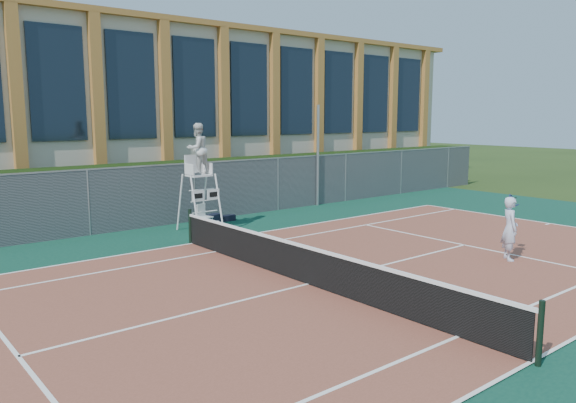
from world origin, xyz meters
TOP-DOWN VIEW (x-y plane):
  - ground at (0.00, 0.00)m, footprint 120.00×120.00m
  - apron at (0.00, 1.00)m, footprint 36.00×20.00m
  - tennis_court at (0.00, 0.00)m, footprint 23.77×10.97m
  - tennis_net at (0.00, 0.00)m, footprint 0.10×11.30m
  - fence at (0.00, 8.80)m, footprint 40.00×0.06m
  - hedge at (0.00, 10.00)m, footprint 40.00×1.40m
  - building at (0.00, 17.95)m, footprint 45.00×10.60m
  - steel_pole at (8.16, 8.70)m, footprint 0.12×0.12m
  - umpire_chair at (1.17, 7.05)m, footprint 1.05×1.62m
  - plastic_chair at (1.46, 7.26)m, footprint 0.53×0.53m
  - sports_bag_near at (2.16, 7.84)m, footprint 0.91×0.69m
  - sports_bag_far at (3.00, 8.05)m, footprint 0.55×0.26m
  - tennis_player at (5.79, -1.79)m, footprint 1.03×0.83m

SIDE VIEW (x-z plane):
  - ground at x=0.00m, z-range 0.00..0.00m
  - apron at x=0.00m, z-range 0.00..0.01m
  - tennis_court at x=0.00m, z-range 0.01..0.03m
  - sports_bag_far at x=3.00m, z-range 0.01..0.23m
  - sports_bag_near at x=2.16m, z-range 0.01..0.37m
  - tennis_net at x=0.00m, z-range -0.01..1.09m
  - plastic_chair at x=1.46m, z-range 0.09..0.99m
  - tennis_player at x=5.79m, z-range 0.03..1.80m
  - fence at x=0.00m, z-range 0.00..2.20m
  - hedge at x=0.00m, z-range 0.00..2.20m
  - steel_pole at x=8.16m, z-range 0.00..4.43m
  - umpire_chair at x=1.17m, z-range 0.87..4.65m
  - building at x=0.00m, z-range 0.03..8.26m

